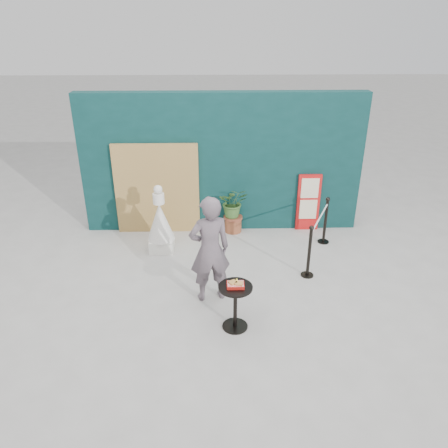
% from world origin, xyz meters
% --- Properties ---
extents(ground, '(60.00, 60.00, 0.00)m').
position_xyz_m(ground, '(0.00, 0.00, 0.00)').
color(ground, '#ADAAA5').
rests_on(ground, ground).
extents(back_wall, '(6.00, 0.30, 3.00)m').
position_xyz_m(back_wall, '(0.00, 3.15, 1.50)').
color(back_wall, '#092C2B').
rests_on(back_wall, ground).
extents(bamboo_fence, '(1.80, 0.08, 2.00)m').
position_xyz_m(bamboo_fence, '(-1.40, 2.94, 1.00)').
color(bamboo_fence, tan).
rests_on(bamboo_fence, ground).
extents(woman, '(0.77, 0.60, 1.87)m').
position_xyz_m(woman, '(-0.25, 0.38, 0.94)').
color(woman, '#63555D').
rests_on(woman, ground).
extents(menu_board, '(0.50, 0.07, 1.30)m').
position_xyz_m(menu_board, '(1.90, 2.95, 0.65)').
color(menu_board, red).
rests_on(menu_board, ground).
extents(statue, '(0.55, 0.55, 1.42)m').
position_xyz_m(statue, '(-1.26, 2.07, 0.58)').
color(statue, white).
rests_on(statue, ground).
extents(cafe_table, '(0.52, 0.52, 0.75)m').
position_xyz_m(cafe_table, '(0.13, -0.42, 0.50)').
color(cafe_table, black).
rests_on(cafe_table, ground).
extents(food_basket, '(0.26, 0.19, 0.11)m').
position_xyz_m(food_basket, '(0.14, -0.41, 0.79)').
color(food_basket, '#AF1912').
rests_on(food_basket, cafe_table).
extents(planter, '(0.62, 0.54, 1.05)m').
position_xyz_m(planter, '(0.24, 2.89, 0.61)').
color(planter, '#964C31').
rests_on(planter, ground).
extents(stanchion_barrier, '(0.84, 1.54, 1.03)m').
position_xyz_m(stanchion_barrier, '(1.85, 1.68, 0.49)').
color(stanchion_barrier, black).
rests_on(stanchion_barrier, ground).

